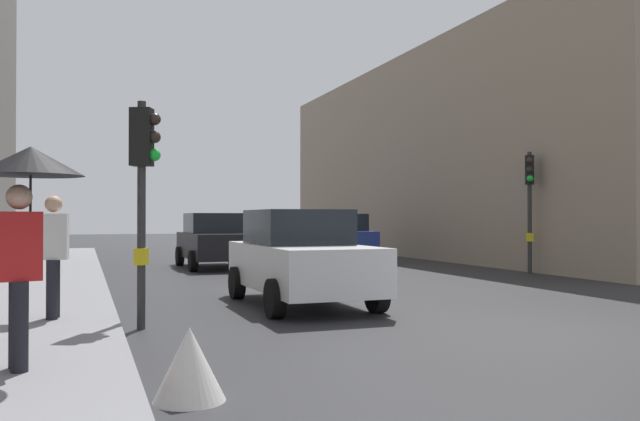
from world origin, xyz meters
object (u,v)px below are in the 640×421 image
object	(u,v)px
car_blue_van	(339,237)
pedestrian_with_black_backpack	(50,249)
traffic_light_mid_street	(530,190)
car_white_compact	(300,257)
warning_sign_triangle	(189,364)
car_dark_suv	(214,240)
traffic_light_near_right	(143,172)
pedestrian_with_umbrella	(27,194)

from	to	relation	value
car_blue_van	pedestrian_with_black_backpack	distance (m)	16.42
traffic_light_mid_street	car_white_compact	size ratio (longest dim) A/B	0.83
traffic_light_mid_street	warning_sign_triangle	size ratio (longest dim) A/B	5.41
pedestrian_with_black_backpack	car_dark_suv	bearing A→B (deg)	67.98
traffic_light_mid_street	pedestrian_with_black_backpack	world-z (taller)	traffic_light_mid_street
traffic_light_near_right	traffic_light_mid_street	xyz separation A→B (m)	(11.28, 5.90, 0.15)
traffic_light_near_right	traffic_light_mid_street	bearing A→B (deg)	27.60
car_blue_van	car_dark_suv	bearing A→B (deg)	-156.34
car_white_compact	car_dark_suv	xyz separation A→B (m)	(0.19, 9.61, 0.00)
traffic_light_mid_street	pedestrian_with_umbrella	bearing A→B (deg)	-145.05
car_dark_suv	car_blue_van	bearing A→B (deg)	23.66
traffic_light_near_right	traffic_light_mid_street	distance (m)	12.73
traffic_light_near_right	car_white_compact	distance (m)	3.72
car_white_compact	warning_sign_triangle	size ratio (longest dim) A/B	6.48
car_white_compact	car_blue_van	xyz separation A→B (m)	(5.45, 11.91, 0.00)
car_dark_suv	pedestrian_with_black_backpack	bearing A→B (deg)	-112.02
pedestrian_with_umbrella	warning_sign_triangle	xyz separation A→B (m)	(1.39, -1.06, -1.52)
car_white_compact	car_dark_suv	world-z (taller)	same
traffic_light_mid_street	warning_sign_triangle	xyz separation A→B (m)	(-11.21, -9.87, -2.10)
car_blue_van	pedestrian_with_black_backpack	size ratio (longest dim) A/B	2.43
traffic_light_mid_street	pedestrian_with_umbrella	distance (m)	15.39
traffic_light_near_right	car_blue_van	bearing A→B (deg)	58.34
traffic_light_mid_street	car_dark_suv	distance (m)	9.90
traffic_light_near_right	warning_sign_triangle	bearing A→B (deg)	-88.99
traffic_light_mid_street	pedestrian_with_black_backpack	distance (m)	13.76
traffic_light_near_right	warning_sign_triangle	distance (m)	4.43
pedestrian_with_black_backpack	warning_sign_triangle	size ratio (longest dim) A/B	2.72
pedestrian_with_umbrella	car_white_compact	bearing A→B (deg)	47.33
traffic_light_near_right	car_white_compact	world-z (taller)	traffic_light_near_right
pedestrian_with_umbrella	warning_sign_triangle	distance (m)	2.32
traffic_light_near_right	pedestrian_with_umbrella	size ratio (longest dim) A/B	1.54
car_white_compact	traffic_light_near_right	bearing A→B (deg)	-149.55
pedestrian_with_umbrella	traffic_light_mid_street	bearing A→B (deg)	34.95
car_dark_suv	pedestrian_with_umbrella	world-z (taller)	pedestrian_with_umbrella
car_dark_suv	car_white_compact	bearing A→B (deg)	-91.14
traffic_light_near_right	warning_sign_triangle	world-z (taller)	traffic_light_near_right
warning_sign_triangle	pedestrian_with_umbrella	bearing A→B (deg)	142.70
car_white_compact	car_dark_suv	size ratio (longest dim) A/B	1.00
traffic_light_mid_street	pedestrian_with_umbrella	xyz separation A→B (m)	(-12.61, -8.81, -0.58)
traffic_light_near_right	traffic_light_mid_street	world-z (taller)	traffic_light_mid_street
car_blue_van	car_dark_suv	world-z (taller)	same
traffic_light_near_right	car_white_compact	xyz separation A→B (m)	(2.97, 1.75, -1.40)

